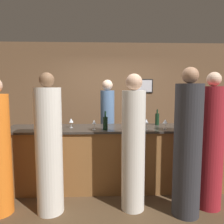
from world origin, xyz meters
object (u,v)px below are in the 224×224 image
at_px(bartender, 107,127).
at_px(guest_1, 187,148).
at_px(guest_3, 211,146).
at_px(guest_4, 133,147).
at_px(wine_bottle_0, 157,119).
at_px(guest_0, 49,149).
at_px(wine_bottle_1, 105,123).
at_px(ice_bucket, 56,119).

height_order(bartender, guest_1, guest_1).
xyz_separation_m(guest_1, guest_3, (0.40, 0.17, -0.02)).
bearing_deg(guest_4, guest_1, -13.76).
bearing_deg(wine_bottle_0, guest_0, -150.54).
relative_size(guest_3, wine_bottle_0, 6.82).
distance_m(guest_1, wine_bottle_1, 1.28).
bearing_deg(guest_3, ice_bucket, 157.21).
relative_size(bartender, ice_bucket, 9.21).
distance_m(guest_3, wine_bottle_0, 1.10).
xyz_separation_m(guest_0, guest_3, (2.23, 0.03, 0.01)).
bearing_deg(guest_1, wine_bottle_0, 96.92).
bearing_deg(guest_3, guest_4, -179.88).
xyz_separation_m(guest_3, ice_bucket, (-2.34, 0.98, 0.25)).
bearing_deg(guest_4, guest_0, -178.45).
xyz_separation_m(guest_3, wine_bottle_1, (-1.47, 0.50, 0.26)).
bearing_deg(bartender, wine_bottle_1, 87.00).
bearing_deg(guest_1, guest_3, 23.34).
bearing_deg(wine_bottle_1, guest_3, -18.68).
distance_m(guest_0, guest_1, 1.84).
distance_m(guest_1, guest_4, 0.71).
bearing_deg(bartender, wine_bottle_0, 144.89).
height_order(bartender, wine_bottle_0, bartender).
bearing_deg(ice_bucket, guest_3, -22.79).
distance_m(wine_bottle_0, wine_bottle_1, 1.03).
bearing_deg(wine_bottle_1, wine_bottle_0, 24.68).
xyz_separation_m(guest_1, guest_4, (-0.69, 0.17, -0.02)).
bearing_deg(guest_0, wine_bottle_0, 29.46).
distance_m(guest_0, wine_bottle_0, 1.97).
relative_size(bartender, guest_0, 0.98).
relative_size(guest_0, guest_4, 1.01).
height_order(guest_3, ice_bucket, guest_3).
relative_size(bartender, guest_3, 0.98).
bearing_deg(wine_bottle_1, ice_bucket, 150.82).
bearing_deg(guest_0, guest_4, 1.55).
bearing_deg(guest_3, bartender, 132.41).
xyz_separation_m(guest_0, guest_1, (1.83, -0.14, 0.03)).
bearing_deg(guest_1, bartender, 120.57).
distance_m(guest_1, wine_bottle_0, 1.13).
distance_m(guest_4, wine_bottle_0, 1.11).
bearing_deg(ice_bucket, guest_4, -38.24).
bearing_deg(guest_4, wine_bottle_0, 59.02).
relative_size(wine_bottle_1, ice_bucket, 1.47).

